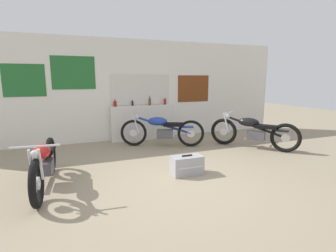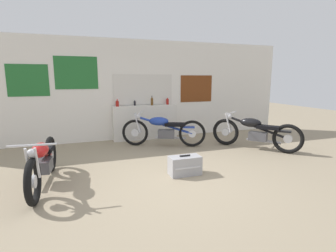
{
  "view_description": "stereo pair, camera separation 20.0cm",
  "coord_description": "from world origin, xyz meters",
  "px_view_note": "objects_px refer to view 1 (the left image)",
  "views": [
    {
      "loc": [
        -1.58,
        -3.77,
        1.74
      ],
      "look_at": [
        0.52,
        1.49,
        0.7
      ],
      "focal_mm": 28.0,
      "sensor_mm": 36.0,
      "label": 1
    },
    {
      "loc": [
        -1.39,
        -3.84,
        1.74
      ],
      "look_at": [
        0.52,
        1.49,
        0.7
      ],
      "focal_mm": 28.0,
      "sensor_mm": 36.0,
      "label": 2
    }
  ],
  "objects_px": {
    "bottle_right_center": "(165,101)",
    "bottle_left_center": "(132,103)",
    "motorcycle_red": "(44,163)",
    "motorcycle_black": "(253,132)",
    "bottle_leftmost": "(115,103)",
    "bottle_center": "(150,101)",
    "motorcycle_blue": "(162,130)",
    "hard_case_silver": "(187,165)"
  },
  "relations": [
    {
      "from": "motorcycle_blue",
      "to": "motorcycle_red",
      "type": "distance_m",
      "value": 3.18
    },
    {
      "from": "bottle_center",
      "to": "motorcycle_red",
      "type": "xyz_separation_m",
      "value": [
        -2.63,
        -2.65,
        -0.69
      ]
    },
    {
      "from": "bottle_right_center",
      "to": "motorcycle_red",
      "type": "xyz_separation_m",
      "value": [
        -3.13,
        -2.74,
        -0.66
      ]
    },
    {
      "from": "bottle_leftmost",
      "to": "motorcycle_black",
      "type": "xyz_separation_m",
      "value": [
        3.06,
        -1.97,
        -0.64
      ]
    },
    {
      "from": "bottle_left_center",
      "to": "bottle_leftmost",
      "type": "bearing_deg",
      "value": -172.32
    },
    {
      "from": "bottle_left_center",
      "to": "motorcycle_blue",
      "type": "distance_m",
      "value": 1.29
    },
    {
      "from": "motorcycle_blue",
      "to": "motorcycle_black",
      "type": "height_order",
      "value": "same"
    },
    {
      "from": "motorcycle_blue",
      "to": "hard_case_silver",
      "type": "bearing_deg",
      "value": -98.06
    },
    {
      "from": "bottle_center",
      "to": "motorcycle_red",
      "type": "distance_m",
      "value": 3.8
    },
    {
      "from": "bottle_right_center",
      "to": "motorcycle_black",
      "type": "bearing_deg",
      "value": -52.13
    },
    {
      "from": "bottle_right_center",
      "to": "motorcycle_black",
      "type": "relative_size",
      "value": 0.12
    },
    {
      "from": "bottle_center",
      "to": "bottle_left_center",
      "type": "bearing_deg",
      "value": 169.2
    },
    {
      "from": "bottle_center",
      "to": "motorcycle_black",
      "type": "xyz_separation_m",
      "value": [
        2.08,
        -1.94,
        -0.67
      ]
    },
    {
      "from": "bottle_leftmost",
      "to": "bottle_left_center",
      "type": "bearing_deg",
      "value": 7.68
    },
    {
      "from": "bottle_leftmost",
      "to": "bottle_left_center",
      "type": "height_order",
      "value": "bottle_leftmost"
    },
    {
      "from": "bottle_left_center",
      "to": "bottle_center",
      "type": "distance_m",
      "value": 0.49
    },
    {
      "from": "bottle_center",
      "to": "hard_case_silver",
      "type": "height_order",
      "value": "bottle_center"
    },
    {
      "from": "bottle_leftmost",
      "to": "bottle_left_center",
      "type": "relative_size",
      "value": 1.17
    },
    {
      "from": "bottle_leftmost",
      "to": "motorcycle_red",
      "type": "relative_size",
      "value": 0.1
    },
    {
      "from": "motorcycle_red",
      "to": "motorcycle_black",
      "type": "bearing_deg",
      "value": 8.59
    },
    {
      "from": "motorcycle_black",
      "to": "hard_case_silver",
      "type": "distance_m",
      "value": 2.57
    },
    {
      "from": "bottle_right_center",
      "to": "bottle_left_center",
      "type": "bearing_deg",
      "value": 179.71
    },
    {
      "from": "motorcycle_red",
      "to": "bottle_leftmost",
      "type": "bearing_deg",
      "value": 58.41
    },
    {
      "from": "hard_case_silver",
      "to": "bottle_center",
      "type": "bearing_deg",
      "value": 85.04
    },
    {
      "from": "bottle_leftmost",
      "to": "bottle_center",
      "type": "bearing_deg",
      "value": -1.39
    },
    {
      "from": "bottle_left_center",
      "to": "motorcycle_red",
      "type": "distance_m",
      "value": 3.54
    },
    {
      "from": "bottle_leftmost",
      "to": "motorcycle_blue",
      "type": "bearing_deg",
      "value": -42.72
    },
    {
      "from": "motorcycle_red",
      "to": "bottle_center",
      "type": "bearing_deg",
      "value": 45.28
    },
    {
      "from": "motorcycle_black",
      "to": "bottle_center",
      "type": "bearing_deg",
      "value": 136.91
    },
    {
      "from": "bottle_left_center",
      "to": "bottle_right_center",
      "type": "relative_size",
      "value": 0.8
    },
    {
      "from": "bottle_center",
      "to": "motorcycle_blue",
      "type": "xyz_separation_m",
      "value": [
        0.03,
        -0.91,
        -0.66
      ]
    },
    {
      "from": "bottle_leftmost",
      "to": "motorcycle_red",
      "type": "xyz_separation_m",
      "value": [
        -1.65,
        -2.68,
        -0.66
      ]
    },
    {
      "from": "bottle_right_center",
      "to": "hard_case_silver",
      "type": "distance_m",
      "value": 3.28
    },
    {
      "from": "motorcycle_red",
      "to": "hard_case_silver",
      "type": "height_order",
      "value": "motorcycle_red"
    },
    {
      "from": "motorcycle_red",
      "to": "hard_case_silver",
      "type": "relative_size",
      "value": 3.54
    },
    {
      "from": "bottle_leftmost",
      "to": "bottle_left_center",
      "type": "distance_m",
      "value": 0.51
    },
    {
      "from": "bottle_left_center",
      "to": "bottle_right_center",
      "type": "bearing_deg",
      "value": -0.29
    },
    {
      "from": "motorcycle_blue",
      "to": "motorcycle_black",
      "type": "bearing_deg",
      "value": -26.75
    },
    {
      "from": "bottle_leftmost",
      "to": "motorcycle_black",
      "type": "distance_m",
      "value": 3.69
    },
    {
      "from": "bottle_right_center",
      "to": "motorcycle_blue",
      "type": "xyz_separation_m",
      "value": [
        -0.46,
        -1.0,
        -0.64
      ]
    },
    {
      "from": "bottle_center",
      "to": "bottle_right_center",
      "type": "height_order",
      "value": "bottle_center"
    },
    {
      "from": "bottle_left_center",
      "to": "hard_case_silver",
      "type": "xyz_separation_m",
      "value": [
        0.22,
        -3.07,
        -0.88
      ]
    }
  ]
}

